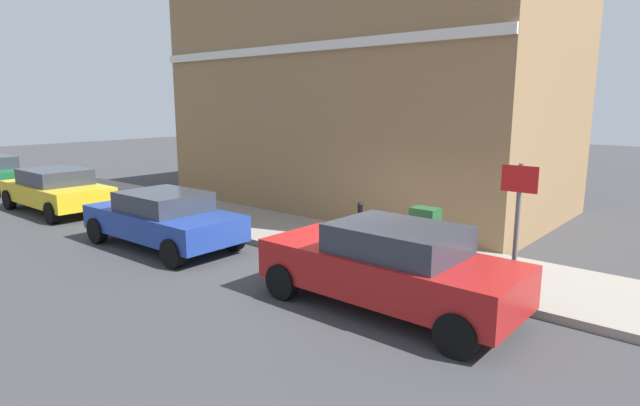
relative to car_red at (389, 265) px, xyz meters
The scene contains 9 objects.
ground 1.90m from the car_red, 64.80° to the left, with size 80.00×80.00×0.00m, color #38383A.
sidewalk 8.02m from the car_red, 71.23° to the left, with size 2.73×30.00×0.15m, color gray.
corner_building 9.70m from the car_red, 37.60° to the left, with size 6.81×12.09×7.65m.
car_red is the anchor object (origin of this frame).
car_blue 6.24m from the car_red, 92.26° to the left, with size 1.98×4.25×1.35m.
car_yellow 12.41m from the car_red, 90.46° to the left, with size 1.93×4.32×1.37m.
utility_cabinet 2.41m from the car_red, 15.34° to the left, with size 0.46×0.61×1.15m.
bollard_near_cabinet 3.38m from the car_red, 44.21° to the left, with size 0.14×0.14×1.04m.
street_sign 2.31m from the car_red, 45.84° to the right, with size 0.08×0.60×2.30m.
Camera 1 is at (-7.75, -6.00, 3.42)m, focal length 29.02 mm.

